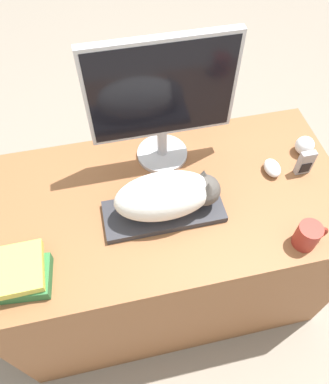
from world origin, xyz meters
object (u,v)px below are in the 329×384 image
at_px(monitor, 162,97).
at_px(cat, 169,195).
at_px(phone, 305,163).
at_px(baseball, 305,145).
at_px(computer_mouse, 272,168).
at_px(coffee_mug, 308,235).
at_px(keyboard, 164,212).
at_px(book_stack, 19,275).

bearing_deg(monitor, cat, -97.28).
relative_size(monitor, phone, 4.74).
height_order(cat, baseball, cat).
xyz_separation_m(monitor, computer_mouse, (0.37, -0.16, -0.26)).
distance_m(coffee_mug, baseball, 0.39).
relative_size(monitor, baseball, 6.87).
height_order(keyboard, monitor, monitor).
distance_m(baseball, phone, 0.10).
height_order(cat, book_stack, cat).
distance_m(keyboard, monitor, 0.37).
bearing_deg(book_stack, phone, 11.78).
distance_m(keyboard, book_stack, 0.48).
bearing_deg(cat, baseball, 15.92).
relative_size(keyboard, cat, 1.16).
relative_size(keyboard, phone, 3.90).
distance_m(monitor, book_stack, 0.69).
height_order(baseball, phone, phone).
distance_m(cat, phone, 0.52).
bearing_deg(keyboard, monitor, 78.72).
xyz_separation_m(phone, book_stack, (-0.99, -0.21, -0.01)).
height_order(monitor, computer_mouse, monitor).
height_order(keyboard, coffee_mug, coffee_mug).
bearing_deg(phone, baseball, 63.54).
relative_size(monitor, computer_mouse, 5.94).
height_order(keyboard, phone, phone).
bearing_deg(computer_mouse, baseball, 23.33).
height_order(phone, book_stack, phone).
bearing_deg(cat, keyboard, 180.00).
relative_size(keyboard, coffee_mug, 3.76).
relative_size(baseball, book_stack, 0.39).
relative_size(keyboard, computer_mouse, 4.88).
xyz_separation_m(computer_mouse, coffee_mug, (-0.01, -0.30, 0.02)).
bearing_deg(keyboard, book_stack, -163.33).
relative_size(computer_mouse, phone, 0.80).
relative_size(cat, baseball, 4.87).
height_order(monitor, phone, monitor).
bearing_deg(baseball, phone, -116.46).
bearing_deg(baseball, coffee_mug, -113.76).
distance_m(monitor, phone, 0.56).
bearing_deg(cat, monitor, 82.72).
height_order(keyboard, cat, cat).
relative_size(baseball, phone, 0.69).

